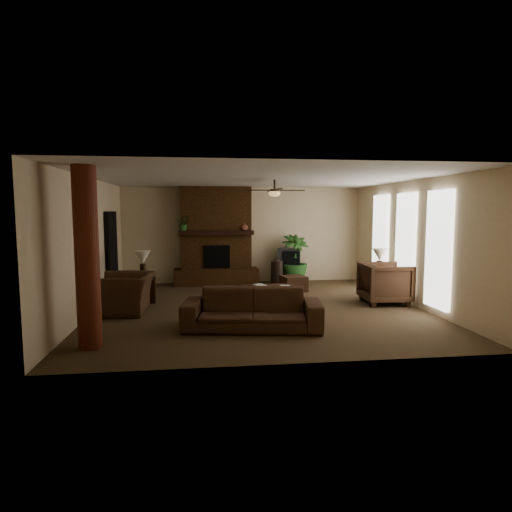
{
  "coord_description": "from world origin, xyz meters",
  "views": [
    {
      "loc": [
        -1.21,
        -9.16,
        2.12
      ],
      "look_at": [
        0.0,
        0.4,
        1.1
      ],
      "focal_mm": 30.12,
      "sensor_mm": 36.0,
      "label": 1
    }
  ],
  "objects": [
    {
      "name": "mantel_plant",
      "position": [
        -1.71,
        2.93,
        1.72
      ],
      "size": [
        0.45,
        0.49,
        0.33
      ],
      "primitive_type": "imported",
      "rotation": [
        0.0,
        0.0,
        -0.2
      ],
      "color": "#2A5B24",
      "rests_on": "fireplace"
    },
    {
      "name": "doorway",
      "position": [
        -3.44,
        1.8,
        1.05
      ],
      "size": [
        0.1,
        1.0,
        2.1
      ],
      "primitive_type": "cube",
      "color": "black",
      "rests_on": "ground"
    },
    {
      "name": "lamp_right",
      "position": [
        3.11,
        0.82,
        1.0
      ],
      "size": [
        0.37,
        0.37,
        0.65
      ],
      "color": "black",
      "rests_on": "side_table_right"
    },
    {
      "name": "sofa",
      "position": [
        -0.33,
        -1.65,
        0.48
      ],
      "size": [
        2.55,
        1.09,
        0.96
      ],
      "primitive_type": "imported",
      "rotation": [
        0.0,
        0.0,
        -0.15
      ],
      "color": "#462E1E",
      "rests_on": "ground"
    },
    {
      "name": "windows",
      "position": [
        3.45,
        0.2,
        1.35
      ],
      "size": [
        0.08,
        3.65,
        2.35
      ],
      "color": "white",
      "rests_on": "ground"
    },
    {
      "name": "side_table_left",
      "position": [
        -2.55,
        0.95,
        0.28
      ],
      "size": [
        0.53,
        0.53,
        0.55
      ],
      "primitive_type": "cube",
      "rotation": [
        0.0,
        0.0,
        0.07
      ],
      "color": "black",
      "rests_on": "ground"
    },
    {
      "name": "ottoman",
      "position": [
        1.18,
        1.84,
        0.2
      ],
      "size": [
        0.7,
        0.7,
        0.4
      ],
      "primitive_type": "cube",
      "rotation": [
        0.0,
        0.0,
        0.19
      ],
      "color": "#462E1E",
      "rests_on": "ground"
    },
    {
      "name": "log_column",
      "position": [
        -2.95,
        -2.4,
        1.4
      ],
      "size": [
        0.36,
        0.36,
        2.8
      ],
      "primitive_type": "cylinder",
      "color": "maroon",
      "rests_on": "ground"
    },
    {
      "name": "side_table_right",
      "position": [
        3.14,
        0.86,
        0.28
      ],
      "size": [
        0.55,
        0.55,
        0.55
      ],
      "primitive_type": "cube",
      "rotation": [
        0.0,
        0.0,
        -0.12
      ],
      "color": "black",
      "rests_on": "ground"
    },
    {
      "name": "room_shell",
      "position": [
        0.0,
        0.0,
        1.4
      ],
      "size": [
        7.0,
        7.0,
        7.0
      ],
      "color": "brown",
      "rests_on": "ground"
    },
    {
      "name": "mantel_vase",
      "position": [
        -0.01,
        3.02,
        1.67
      ],
      "size": [
        0.26,
        0.27,
        0.22
      ],
      "primitive_type": "imported",
      "rotation": [
        0.0,
        0.0,
        -0.21
      ],
      "color": "brown",
      "rests_on": "fireplace"
    },
    {
      "name": "book_b",
      "position": [
        0.5,
        0.16,
        0.58
      ],
      "size": [
        0.21,
        0.09,
        0.29
      ],
      "primitive_type": "imported",
      "rotation": [
        0.0,
        0.0,
        -0.36
      ],
      "color": "#999999",
      "rests_on": "coffee_table"
    },
    {
      "name": "tv_stand",
      "position": [
        1.34,
        3.15,
        0.25
      ],
      "size": [
        0.93,
        0.65,
        0.5
      ],
      "primitive_type": "cube",
      "rotation": [
        0.0,
        0.0,
        -0.18
      ],
      "color": "#BDBDBF",
      "rests_on": "ground"
    },
    {
      "name": "tv",
      "position": [
        1.33,
        3.14,
        0.76
      ],
      "size": [
        0.76,
        0.67,
        0.52
      ],
      "color": "#3D3D40",
      "rests_on": "tv_stand"
    },
    {
      "name": "armchair_left",
      "position": [
        -2.81,
        -0.08,
        0.54
      ],
      "size": [
        0.86,
        1.27,
        1.08
      ],
      "primitive_type": "imported",
      "rotation": [
        0.0,
        0.0,
        -1.61
      ],
      "color": "#462E1E",
      "rests_on": "ground"
    },
    {
      "name": "floor_vase",
      "position": [
        0.9,
        2.74,
        0.43
      ],
      "size": [
        0.34,
        0.34,
        0.77
      ],
      "color": "black",
      "rests_on": "ground"
    },
    {
      "name": "book_a",
      "position": [
        -0.02,
        0.28,
        0.57
      ],
      "size": [
        0.21,
        0.11,
        0.29
      ],
      "primitive_type": "imported",
      "rotation": [
        0.0,
        0.0,
        0.38
      ],
      "color": "#999999",
      "rests_on": "coffee_table"
    },
    {
      "name": "coffee_table",
      "position": [
        0.26,
        0.25,
        0.37
      ],
      "size": [
        1.2,
        0.7,
        0.43
      ],
      "color": "black",
      "rests_on": "ground"
    },
    {
      "name": "fireplace",
      "position": [
        -0.8,
        3.22,
        1.16
      ],
      "size": [
        2.4,
        0.7,
        2.8
      ],
      "color": "#563217",
      "rests_on": "ground"
    },
    {
      "name": "floor_plant",
      "position": [
        1.46,
        2.99,
        0.4
      ],
      "size": [
        1.11,
        1.57,
        0.8
      ],
      "primitive_type": "imported",
      "rotation": [
        0.0,
        0.0,
        0.24
      ],
      "color": "#2A5B24",
      "rests_on": "ground"
    },
    {
      "name": "ceiling_fan",
      "position": [
        0.4,
        0.3,
        2.53
      ],
      "size": [
        1.35,
        1.35,
        0.37
      ],
      "color": "black",
      "rests_on": "ceiling"
    },
    {
      "name": "armchair_right",
      "position": [
        2.95,
        0.08,
        0.52
      ],
      "size": [
        0.99,
        1.05,
        1.03
      ],
      "primitive_type": "imported",
      "rotation": [
        0.0,
        0.0,
        1.52
      ],
      "color": "#462E1E",
      "rests_on": "ground"
    },
    {
      "name": "lamp_left",
      "position": [
        -2.57,
        0.92,
        1.0
      ],
      "size": [
        0.37,
        0.37,
        0.65
      ],
      "color": "black",
      "rests_on": "side_table_left"
    }
  ]
}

